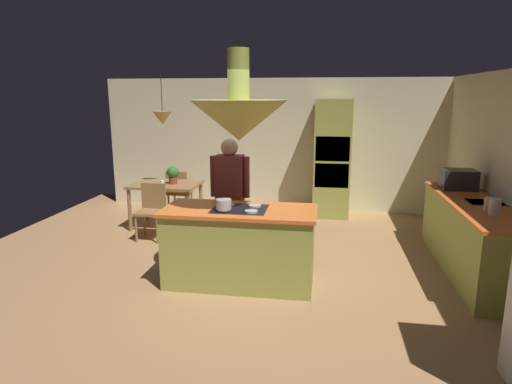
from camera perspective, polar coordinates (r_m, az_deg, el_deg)
ground at (r=5.59m, az=-1.68°, el=-10.91°), size 8.16×8.16×0.00m
wall_back at (r=8.60m, az=2.54°, el=6.18°), size 6.80×0.10×2.55m
kitchen_island at (r=5.24m, az=-2.12°, el=-7.07°), size 1.80×0.81×0.95m
counter_run_right at (r=6.20m, az=26.35°, el=-5.24°), size 0.73×2.58×0.93m
oven_tower at (r=8.17m, az=9.91°, el=4.30°), size 0.66×0.62×2.16m
dining_table at (r=7.60m, az=-11.72°, el=0.38°), size 1.14×0.84×0.76m
person_at_island at (r=5.79m, az=-3.42°, el=-0.07°), size 0.53×0.22×1.68m
range_hood at (r=4.94m, az=-2.27°, el=9.67°), size 1.10×1.10×1.00m
pendant_light_over_table at (r=7.44m, az=-12.13°, el=9.46°), size 0.32×0.32×0.82m
chair_facing_island at (r=7.05m, az=-13.48°, el=-1.95°), size 0.40×0.40×0.87m
chair_by_back_wall at (r=8.22m, az=-10.10°, el=0.25°), size 0.40×0.40×0.87m
potted_plant_on_table at (r=7.47m, az=-10.83°, el=2.31°), size 0.20×0.20×0.30m
cup_on_table at (r=7.37m, az=-12.20°, el=1.14°), size 0.07×0.07×0.09m
canister_flour at (r=5.48m, az=28.79°, el=-1.72°), size 0.12×0.12×0.19m
canister_sugar at (r=5.65m, az=28.18°, el=-1.43°), size 0.10×0.10×0.16m
microwave_on_counter at (r=6.77m, az=24.95°, el=1.51°), size 0.46×0.36×0.28m
cooking_pot_on_cooktop at (r=5.00m, az=-4.26°, el=-1.62°), size 0.18×0.18×0.12m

